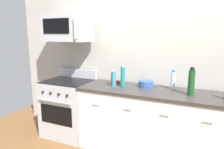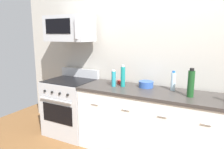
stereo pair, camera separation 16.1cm
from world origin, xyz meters
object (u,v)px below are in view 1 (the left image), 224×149
(range_oven, at_px, (69,107))
(bowl_blue_mixing, at_px, (146,84))
(bottle_water_clear, at_px, (173,80))
(bottle_hot_sauce_red, at_px, (113,79))
(bowl_red_small, at_px, (120,82))
(bottle_wine_green, at_px, (191,82))
(microwave, at_px, (67,29))
(bottle_sparkling_teal, at_px, (123,76))
(bottle_dish_soap, at_px, (114,79))

(range_oven, bearing_deg, bowl_blue_mixing, 6.48)
(range_oven, distance_m, bottle_water_clear, 1.74)
(bottle_hot_sauce_red, bearing_deg, bottle_water_clear, 5.56)
(bottle_water_clear, relative_size, bowl_red_small, 2.65)
(range_oven, distance_m, bowl_blue_mixing, 1.36)
(range_oven, relative_size, bowl_red_small, 10.62)
(bottle_wine_green, xyz_separation_m, bowl_red_small, (-1.04, 0.24, -0.14))
(bottle_water_clear, relative_size, bottle_wine_green, 0.76)
(range_oven, xyz_separation_m, bowl_blue_mixing, (1.26, 0.14, 0.50))
(microwave, distance_m, bowl_blue_mixing, 1.49)
(bottle_sparkling_teal, distance_m, bowl_blue_mixing, 0.35)
(bottle_dish_soap, bearing_deg, bowl_blue_mixing, 21.42)
(bottle_water_clear, bearing_deg, bottle_dish_soap, -167.79)
(range_oven, relative_size, microwave, 1.44)
(range_oven, height_order, bottle_hot_sauce_red, bottle_hot_sauce_red)
(microwave, distance_m, bottle_dish_soap, 1.10)
(bottle_wine_green, distance_m, bowl_blue_mixing, 0.66)
(bottle_sparkling_teal, height_order, bowl_red_small, bottle_sparkling_teal)
(range_oven, xyz_separation_m, bottle_hot_sauce_red, (0.78, 0.06, 0.54))
(bowl_blue_mixing, relative_size, bowl_red_small, 2.05)
(bottle_hot_sauce_red, bearing_deg, microwave, -178.55)
(range_oven, xyz_separation_m, microwave, (0.00, 0.04, 1.28))
(range_oven, relative_size, bottle_hot_sauce_red, 5.70)
(bottle_sparkling_teal, xyz_separation_m, bottle_dish_soap, (-0.12, -0.06, -0.03))
(bottle_sparkling_teal, distance_m, bottle_wine_green, 0.93)
(range_oven, bearing_deg, bottle_dish_soap, -1.80)
(bowl_blue_mixing, distance_m, bowl_red_small, 0.43)
(bottle_water_clear, relative_size, bottle_hot_sauce_red, 1.42)
(bottle_sparkling_teal, relative_size, bottle_wine_green, 0.90)
(bottle_water_clear, xyz_separation_m, bottle_dish_soap, (-0.80, -0.17, -0.01))
(bottle_sparkling_teal, bearing_deg, range_oven, -178.10)
(bottle_dish_soap, distance_m, bowl_blue_mixing, 0.47)
(range_oven, distance_m, bottle_wine_green, 1.98)
(microwave, height_order, bottle_water_clear, microwave)
(bottle_dish_soap, bearing_deg, bottle_sparkling_teal, 25.65)
(microwave, height_order, bottle_sparkling_teal, microwave)
(bottle_hot_sauce_red, distance_m, bowl_blue_mixing, 0.49)
(microwave, xyz_separation_m, bottle_wine_green, (1.88, -0.09, -0.66))
(bottle_water_clear, bearing_deg, bowl_blue_mixing, -179.27)
(range_oven, height_order, bowl_red_small, range_oven)
(range_oven, bearing_deg, bottle_water_clear, 5.18)
(bottle_wine_green, relative_size, bottle_dish_soap, 1.44)
(bottle_dish_soap, bearing_deg, bottle_water_clear, 12.21)
(microwave, relative_size, bottle_dish_soap, 3.05)
(microwave, bearing_deg, bottle_water_clear, 3.62)
(bowl_blue_mixing, bearing_deg, range_oven, -173.52)
(bowl_blue_mixing, bearing_deg, bottle_dish_soap, -158.58)
(range_oven, height_order, microwave, microwave)
(bowl_blue_mixing, xyz_separation_m, bowl_red_small, (-0.42, 0.05, -0.02))
(bottle_wine_green, bearing_deg, microwave, 177.28)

